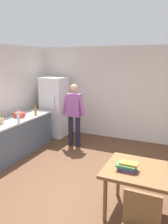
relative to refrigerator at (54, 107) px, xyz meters
The scene contains 11 objects.
ground_plane 3.19m from the refrigerator, 51.63° to the right, with size 14.00×14.00×0.00m, color brown.
wall_back 2.04m from the refrigerator, 17.53° to the left, with size 6.40×0.12×2.70m, color silver.
kitchen_counter 1.66m from the refrigerator, 93.58° to the right, with size 0.64×2.20×0.90m.
refrigerator is the anchor object (origin of this frame).
person 1.10m from the refrigerator, 30.23° to the right, with size 0.70×0.22×1.70m.
dining_table 4.27m from the refrigerator, 39.29° to the right, with size 1.40×0.90×0.75m.
cooking_pot 1.45m from the refrigerator, 95.88° to the right, with size 0.40×0.28×0.12m.
utensil_jar 2.10m from the refrigerator, 92.75° to the right, with size 0.11×0.11×0.32m.
bottle_water_clear 1.84m from the refrigerator, 85.14° to the right, with size 0.07×0.07×0.30m.
bottle_oil_amber 1.10m from the refrigerator, 85.14° to the right, with size 0.06×0.06×0.28m.
book_stack 4.08m from the refrigerator, 43.56° to the right, with size 0.31×0.21×0.12m.
Camera 1 is at (1.72, -3.44, 2.33)m, focal length 36.43 mm.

